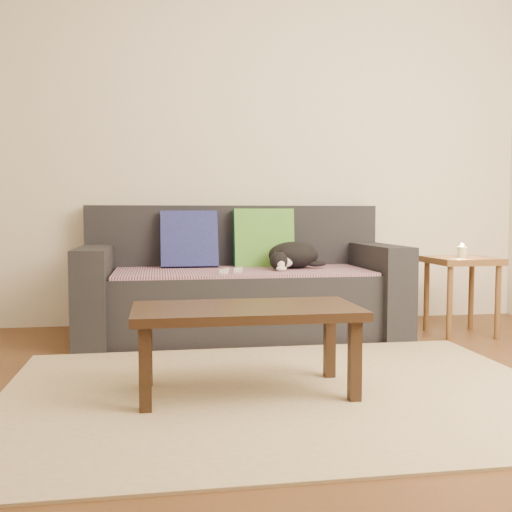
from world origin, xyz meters
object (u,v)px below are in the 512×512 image
Objects in this scene: cat at (292,256)px; side_table at (462,271)px; coffee_table at (246,318)px; wii_remote_b at (224,271)px; sofa at (240,288)px; wii_remote_a at (238,270)px.

cat is 1.13m from side_table.
coffee_table is (-0.52, -1.35, -0.18)m from cat.
wii_remote_b is at bearing 88.89° from coffee_table.
wii_remote_b is at bearing -113.53° from sofa.
wii_remote_a is at bearing -99.88° from sofa.
coffee_table is at bearing -122.46° from cat.
sofa is 0.32m from wii_remote_a.
wii_remote_b is 1.59m from side_table.
sofa is at bearing 5.81° from wii_remote_a.
sofa is 1.42m from coffee_table.
cat is 0.57m from wii_remote_b.
sofa is 1.49m from side_table.
wii_remote_a is 0.11m from wii_remote_b.
sofa is 0.42m from cat.
sofa reaches higher than wii_remote_b.
cat is at bearing -44.00° from wii_remote_b.
sofa is at bearing 83.36° from coffee_table.
side_table is (1.45, -0.31, 0.12)m from sofa.
sofa reaches higher than side_table.
side_table is (1.59, 0.02, -0.03)m from wii_remote_b.
wii_remote_a is 1.50m from side_table.
sofa is 2.10× the size of coffee_table.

